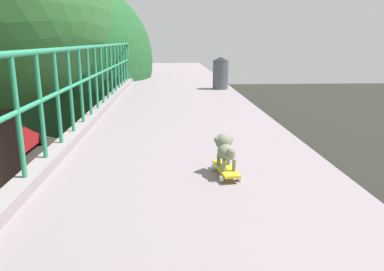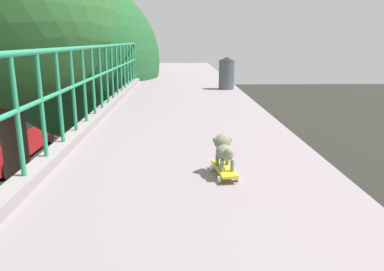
{
  "view_description": "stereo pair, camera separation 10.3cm",
  "coord_description": "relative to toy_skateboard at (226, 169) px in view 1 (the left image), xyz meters",
  "views": [
    {
      "loc": [
        1.03,
        -1.99,
        7.2
      ],
      "look_at": [
        1.25,
        1.94,
        6.19
      ],
      "focal_mm": 34.78,
      "sensor_mm": 36.0,
      "label": 1
    },
    {
      "loc": [
        1.13,
        -1.99,
        7.2
      ],
      "look_at": [
        1.25,
        1.94,
        6.19
      ],
      "focal_mm": 34.78,
      "sensor_mm": 36.0,
      "label": 2
    }
  ],
  "objects": [
    {
      "name": "roadside_tree_far",
      "position": [
        -3.92,
        9.98,
        0.48
      ],
      "size": [
        5.56,
        5.56,
        9.22
      ],
      "color": "#4E3525",
      "rests_on": "ground"
    },
    {
      "name": "small_dog",
      "position": [
        -0.01,
        0.02,
        0.2
      ],
      "size": [
        0.2,
        0.39,
        0.31
      ],
      "color": "gray",
      "rests_on": "toy_skateboard"
    },
    {
      "name": "litter_bin",
      "position": [
        0.8,
        6.47,
        0.36
      ],
      "size": [
        0.41,
        0.41,
        0.84
      ],
      "color": "#4A4F5A",
      "rests_on": "overpass_deck"
    },
    {
      "name": "toy_skateboard",
      "position": [
        0.0,
        0.0,
        0.0
      ],
      "size": [
        0.24,
        0.51,
        0.08
      ],
      "color": "gold",
      "rests_on": "overpass_deck"
    }
  ]
}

